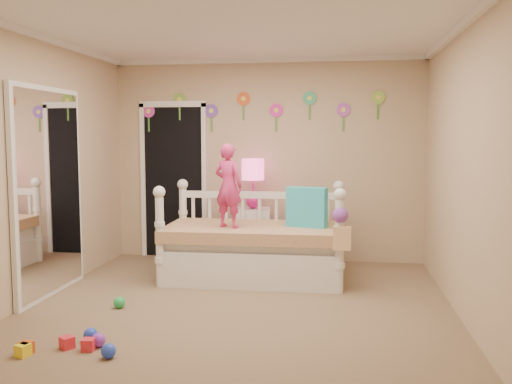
% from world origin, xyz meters
% --- Properties ---
extents(floor, '(4.00, 4.50, 0.01)m').
position_xyz_m(floor, '(0.00, 0.00, 0.00)').
color(floor, '#7F684C').
rests_on(floor, ground).
extents(ceiling, '(4.00, 4.50, 0.01)m').
position_xyz_m(ceiling, '(0.00, 0.00, 2.60)').
color(ceiling, white).
rests_on(ceiling, floor).
extents(back_wall, '(4.00, 0.01, 2.60)m').
position_xyz_m(back_wall, '(0.00, 2.25, 1.30)').
color(back_wall, tan).
rests_on(back_wall, floor).
extents(left_wall, '(0.01, 4.50, 2.60)m').
position_xyz_m(left_wall, '(-2.00, 0.00, 1.30)').
color(left_wall, tan).
rests_on(left_wall, floor).
extents(right_wall, '(0.01, 4.50, 2.60)m').
position_xyz_m(right_wall, '(2.00, 0.00, 1.30)').
color(right_wall, tan).
rests_on(right_wall, floor).
extents(crown_molding, '(4.00, 4.50, 0.06)m').
position_xyz_m(crown_molding, '(0.00, 0.00, 2.57)').
color(crown_molding, white).
rests_on(crown_molding, ceiling).
extents(daybed, '(2.02, 1.11, 1.09)m').
position_xyz_m(daybed, '(-0.01, 1.22, 0.54)').
color(daybed, white).
rests_on(daybed, floor).
extents(pillow_turquoise, '(0.47, 0.26, 0.44)m').
position_xyz_m(pillow_turquoise, '(0.58, 1.22, 0.83)').
color(pillow_turquoise, '#2AB8D2').
rests_on(pillow_turquoise, daybed).
extents(pillow_lime, '(0.37, 0.16, 0.34)m').
position_xyz_m(pillow_lime, '(0.61, 1.47, 0.77)').
color(pillow_lime, '#7FCE3E').
rests_on(pillow_lime, daybed).
extents(child, '(0.39, 0.33, 0.92)m').
position_xyz_m(child, '(-0.27, 1.06, 1.07)').
color(child, '#D93173').
rests_on(child, daybed).
extents(nightstand, '(0.46, 0.37, 0.71)m').
position_xyz_m(nightstand, '(-0.14, 1.94, 0.35)').
color(nightstand, white).
rests_on(nightstand, floor).
extents(table_lamp, '(0.28, 0.28, 0.62)m').
position_xyz_m(table_lamp, '(-0.14, 1.94, 1.12)').
color(table_lamp, '#EA1F99').
rests_on(table_lamp, nightstand).
extents(closet_doorway, '(0.90, 0.04, 2.07)m').
position_xyz_m(closet_doorway, '(-1.25, 2.23, 1.03)').
color(closet_doorway, black).
rests_on(closet_doorway, back_wall).
extents(flower_decals, '(3.40, 0.02, 0.50)m').
position_xyz_m(flower_decals, '(-0.09, 2.24, 1.94)').
color(flower_decals, '#B2668C').
rests_on(flower_decals, back_wall).
extents(mirror_closet, '(0.07, 1.30, 2.10)m').
position_xyz_m(mirror_closet, '(-1.96, 0.30, 1.05)').
color(mirror_closet, white).
rests_on(mirror_closet, left_wall).
extents(hanging_bag, '(0.20, 0.16, 0.36)m').
position_xyz_m(hanging_bag, '(0.94, 0.71, 0.66)').
color(hanging_bag, beige).
rests_on(hanging_bag, daybed).
extents(toy_scatter, '(0.81, 1.31, 0.11)m').
position_xyz_m(toy_scatter, '(-1.03, -0.61, 0.06)').
color(toy_scatter, '#996666').
rests_on(toy_scatter, floor).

